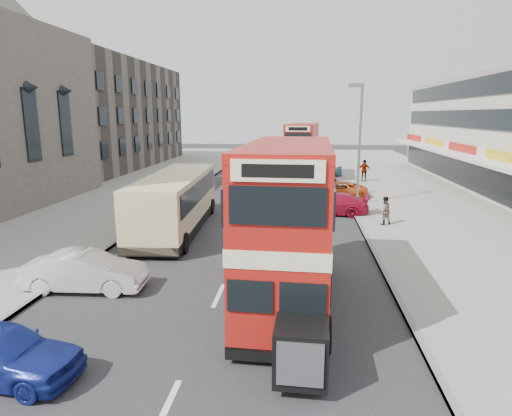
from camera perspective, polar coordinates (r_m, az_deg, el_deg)
The scene contains 18 objects.
ground at distance 13.76m, azimuth -6.50°, elevation -14.56°, with size 160.00×160.00×0.00m, color #28282B.
road_surface at distance 32.69m, azimuth 1.00°, elevation 1.28°, with size 12.00×90.00×0.01m, color #28282B.
pavement_right at distance 33.85m, azimuth 21.68°, elevation 0.91°, with size 12.00×90.00×0.15m, color gray.
pavement_left at distance 35.75m, azimuth -18.54°, elevation 1.70°, with size 12.00×90.00×0.15m, color gray.
kerb_left at distance 33.75m, azimuth -9.38°, elevation 1.58°, with size 0.20×90.00×0.16m, color gray.
kerb_right at distance 32.73m, azimuth 11.70°, elevation 1.16°, with size 0.20×90.00×0.16m, color gray.
brick_terrace at distance 55.79m, azimuth -20.81°, elevation 11.20°, with size 14.00×28.00×12.00m, color #66594C.
street_lamp at distance 30.25m, azimuth 13.26°, elevation 9.21°, with size 1.00×0.20×8.12m.
bus_main at distance 14.06m, azimuth 4.20°, elevation -2.19°, with size 2.82×9.36×5.11m.
bus_second at distance 42.21m, azimuth 6.03°, elevation 7.35°, with size 3.34×9.48×5.11m.
coach at distance 23.85m, azimuth -10.41°, elevation 1.03°, with size 3.24×10.70×2.80m.
car_left_front at distance 16.81m, azimuth -21.35°, elevation -7.70°, with size 1.48×4.25×1.40m, color silver.
car_right_a at distance 27.76m, azimuth 9.74°, elevation 0.56°, with size 1.89×4.66×1.35m, color maroon.
car_right_b at distance 33.19m, azimuth 10.47°, elevation 2.32°, with size 2.05×4.45×1.24m, color #D45115.
car_right_c at distance 44.36m, azimuth 8.32°, elevation 5.00°, with size 1.78×4.42×1.51m, color teal.
pedestrian_near at distance 25.23m, azimuth 16.39°, elevation -0.30°, with size 0.59×0.40×1.59m, color gray.
pedestrian_far at distance 41.23m, azimuth 13.89°, elevation 4.77°, with size 1.15×0.48×1.95m, color gray.
cyclist at distance 30.00m, azimuth 7.54°, elevation 1.47°, with size 0.77×1.97×2.02m.
Camera 1 is at (2.77, -11.99, 6.17)m, focal length 30.70 mm.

